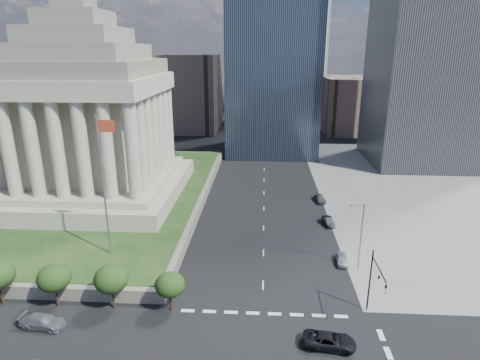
# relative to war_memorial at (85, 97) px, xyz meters

# --- Properties ---
(ground) EXTENTS (500.00, 500.00, 0.00)m
(ground) POSITION_rel_war_memorial_xyz_m (34.00, 52.00, -21.40)
(ground) COLOR black
(ground) RESTS_ON ground
(sidewalk_ne) EXTENTS (68.00, 90.00, 0.03)m
(sidewalk_ne) POSITION_rel_war_memorial_xyz_m (80.00, 12.00, -21.38)
(sidewalk_ne) COLOR slate
(sidewalk_ne) RESTS_ON ground
(plaza_terrace) EXTENTS (66.00, 70.00, 1.80)m
(plaza_terrace) POSITION_rel_war_memorial_xyz_m (-11.00, 2.00, -20.50)
(plaza_terrace) COLOR slate
(plaza_terrace) RESTS_ON ground
(plaza_lawn) EXTENTS (64.00, 68.00, 0.10)m
(plaza_lawn) POSITION_rel_war_memorial_xyz_m (-11.00, 2.00, -19.55)
(plaza_lawn) COLOR #1B3314
(plaza_lawn) RESTS_ON plaza_terrace
(war_memorial) EXTENTS (34.00, 34.00, 39.00)m
(war_memorial) POSITION_rel_war_memorial_xyz_m (0.00, 0.00, 0.00)
(war_memorial) COLOR #A39788
(war_memorial) RESTS_ON plaza_lawn
(flagpole) EXTENTS (2.52, 0.24, 20.00)m
(flagpole) POSITION_rel_war_memorial_xyz_m (12.17, -24.00, -8.29)
(flagpole) COLOR slate
(flagpole) RESTS_ON plaza_lawn
(midrise_glass) EXTENTS (26.00, 26.00, 60.00)m
(midrise_glass) POSITION_rel_war_memorial_xyz_m (36.00, 47.00, 8.60)
(midrise_glass) COLOR black
(midrise_glass) RESTS_ON ground
(building_filler_ne) EXTENTS (20.00, 30.00, 20.00)m
(building_filler_ne) POSITION_rel_war_memorial_xyz_m (66.00, 82.00, -11.40)
(building_filler_ne) COLOR brown
(building_filler_ne) RESTS_ON ground
(building_filler_nw) EXTENTS (24.00, 30.00, 28.00)m
(building_filler_nw) POSITION_rel_war_memorial_xyz_m (4.00, 82.00, -7.40)
(building_filler_nw) COLOR brown
(building_filler_nw) RESTS_ON ground
(traffic_signal_ne) EXTENTS (0.30, 5.74, 8.00)m
(traffic_signal_ne) POSITION_rel_war_memorial_xyz_m (46.50, -34.30, -16.15)
(traffic_signal_ne) COLOR black
(traffic_signal_ne) RESTS_ON ground
(street_lamp_north) EXTENTS (2.13, 0.22, 10.00)m
(street_lamp_north) POSITION_rel_war_memorial_xyz_m (47.33, -23.00, -15.74)
(street_lamp_north) COLOR slate
(street_lamp_north) RESTS_ON ground
(pickup_truck) EXTENTS (3.12, 5.77, 1.54)m
(pickup_truck) POSITION_rel_war_memorial_xyz_m (41.01, -39.19, -20.63)
(pickup_truck) COLOR black
(pickup_truck) RESTS_ON ground
(suv_grey) EXTENTS (2.57, 5.29, 1.48)m
(suv_grey) POSITION_rel_war_memorial_xyz_m (9.20, -37.93, -20.66)
(suv_grey) COLOR slate
(suv_grey) RESTS_ON ground
(parked_sedan_near) EXTENTS (1.94, 4.09, 1.35)m
(parked_sedan_near) POSITION_rel_war_memorial_xyz_m (45.50, -21.51, -20.72)
(parked_sedan_near) COLOR #999DA2
(parked_sedan_near) RESTS_ON ground
(parked_sedan_mid) EXTENTS (4.19, 1.98, 1.33)m
(parked_sedan_mid) POSITION_rel_war_memorial_xyz_m (45.50, -7.88, -20.74)
(parked_sedan_mid) COLOR black
(parked_sedan_mid) RESTS_ON ground
(parked_sedan_far) EXTENTS (4.55, 2.39, 1.48)m
(parked_sedan_far) POSITION_rel_war_memorial_xyz_m (45.50, 3.50, -20.66)
(parked_sedan_far) COLOR #4F5156
(parked_sedan_far) RESTS_ON ground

